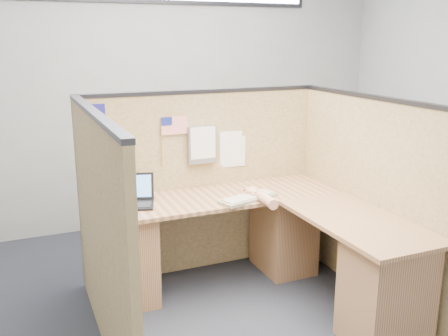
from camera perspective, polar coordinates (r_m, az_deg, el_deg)
name	(u,v)px	position (r m, az deg, el deg)	size (l,w,h in m)	color
floor	(255,322)	(3.66, 3.59, -17.14)	(5.00, 5.00, 0.00)	black
wall_back	(160,91)	(5.25, -7.32, 8.70)	(5.00, 5.00, 0.00)	#949799
cubicle_partitions	(231,200)	(3.69, 0.81, -3.70)	(2.06, 1.83, 1.53)	olive
l_desk	(261,250)	(3.78, 4.26, -9.37)	(1.95, 1.75, 0.73)	brown
laptop	(131,197)	(3.77, -10.57, -3.33)	(0.35, 0.36, 0.21)	black
keyboard	(248,198)	(3.82, 2.79, -3.44)	(0.51, 0.30, 0.03)	gray
mouse	(252,194)	(3.90, 3.17, -2.94)	(0.12, 0.07, 0.05)	silver
hand_forearm	(262,197)	(3.77, 4.32, -3.30)	(0.12, 0.41, 0.09)	tan
blue_poster	(93,120)	(3.83, -14.73, 5.29)	(0.18, 0.00, 0.24)	navy
american_flag	(171,128)	(3.96, -6.03, 4.61)	(0.22, 0.01, 0.39)	olive
file_holder	(202,144)	(4.06, -2.52, 2.71)	(0.24, 0.05, 0.31)	slate
paper_left	(230,148)	(4.19, 0.63, 2.30)	(0.22, 0.00, 0.28)	white
paper_right	(234,152)	(4.21, 1.14, 1.89)	(0.20, 0.00, 0.26)	white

